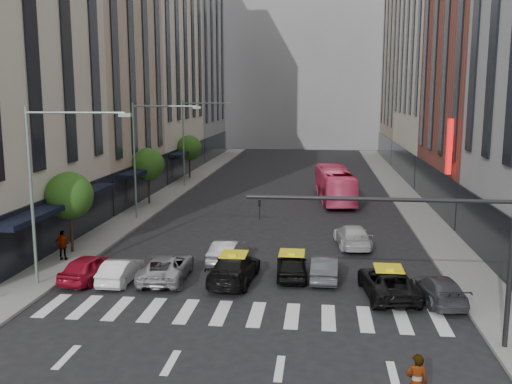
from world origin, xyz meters
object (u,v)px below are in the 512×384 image
(taxi_left, at_px, (234,268))
(pedestrian_far, at_px, (63,245))
(streetlamp_near, at_px, (48,173))
(streetlamp_far, at_px, (192,132))
(bus, at_px, (335,185))
(streetlamp_mid, at_px, (146,145))
(car_white_front, at_px, (121,270))
(car_red, at_px, (89,268))
(taxi_center, at_px, (292,266))

(taxi_left, height_order, pedestrian_far, pedestrian_far)
(streetlamp_near, bearing_deg, streetlamp_far, 90.00)
(taxi_left, xyz_separation_m, pedestrian_far, (-10.48, 2.42, 0.29))
(streetlamp_far, xyz_separation_m, bus, (14.71, -6.39, -4.35))
(streetlamp_mid, distance_m, pedestrian_far, 12.84)
(bus, bearing_deg, car_white_front, 59.05)
(car_red, relative_size, bus, 0.37)
(streetlamp_near, xyz_separation_m, taxi_center, (11.94, 2.86, -5.23))
(car_red, relative_size, car_white_front, 1.08)
(car_white_front, distance_m, taxi_center, 9.03)
(taxi_left, bearing_deg, bus, -99.18)
(streetlamp_mid, bearing_deg, car_red, -84.86)
(taxi_center, distance_m, bus, 22.93)
(car_white_front, xyz_separation_m, pedestrian_far, (-4.57, 3.08, 0.40))
(taxi_center, bearing_deg, taxi_left, 16.28)
(car_white_front, relative_size, pedestrian_far, 2.17)
(streetlamp_near, height_order, streetlamp_far, same)
(streetlamp_far, xyz_separation_m, car_red, (1.33, -30.80, -5.20))
(streetlamp_mid, distance_m, car_red, 15.74)
(streetlamp_mid, xyz_separation_m, pedestrian_far, (-1.49, -11.79, -4.87))
(car_red, xyz_separation_m, car_white_front, (1.75, -0.06, -0.08))
(taxi_left, bearing_deg, car_red, 8.80)
(streetlamp_mid, bearing_deg, bus, 33.15)
(bus, xyz_separation_m, pedestrian_far, (-16.20, -21.39, -0.53))
(car_red, distance_m, taxi_center, 10.74)
(streetlamp_far, xyz_separation_m, taxi_left, (8.98, -30.20, -5.16))
(taxi_center, relative_size, pedestrian_far, 2.26)
(streetlamp_near, xyz_separation_m, streetlamp_mid, (0.00, 16.00, 0.00))
(streetlamp_mid, xyz_separation_m, streetlamp_far, (0.00, 16.00, 0.00))
(car_red, xyz_separation_m, taxi_left, (7.65, 0.60, 0.04))
(car_red, relative_size, taxi_center, 1.04)
(car_white_front, relative_size, bus, 0.34)
(car_red, bearing_deg, car_white_front, -174.33)
(bus, relative_size, pedestrian_far, 6.34)
(streetlamp_mid, bearing_deg, streetlamp_near, -90.00)
(streetlamp_far, xyz_separation_m, pedestrian_far, (-1.49, -27.79, -4.87))
(car_white_front, bearing_deg, streetlamp_near, 21.31)
(car_red, bearing_deg, streetlamp_far, -79.76)
(streetlamp_far, bearing_deg, bus, -23.49)
(streetlamp_mid, distance_m, bus, 18.10)
(taxi_left, xyz_separation_m, taxi_center, (2.96, 1.06, -0.07))
(streetlamp_near, height_order, bus, streetlamp_near)
(bus, bearing_deg, streetlamp_far, -29.02)
(streetlamp_near, height_order, car_red, streetlamp_near)
(car_white_front, height_order, pedestrian_far, pedestrian_far)
(streetlamp_mid, bearing_deg, car_white_front, -78.29)
(streetlamp_far, bearing_deg, pedestrian_far, -93.07)
(car_white_front, xyz_separation_m, taxi_center, (8.86, 1.72, 0.05))
(streetlamp_far, distance_m, taxi_center, 31.92)
(streetlamp_mid, bearing_deg, streetlamp_far, 90.00)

